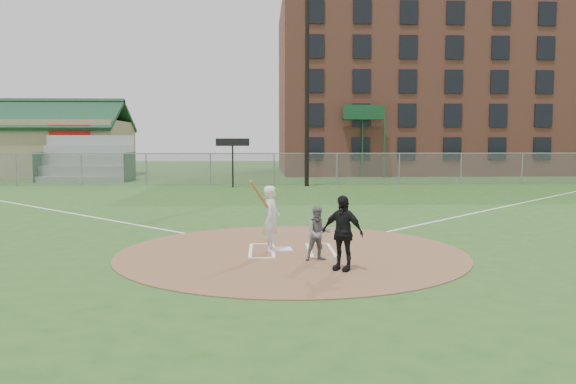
{
  "coord_description": "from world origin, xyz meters",
  "views": [
    {
      "loc": [
        -0.69,
        -13.42,
        2.65
      ],
      "look_at": [
        0.0,
        2.0,
        1.3
      ],
      "focal_mm": 35.0,
      "sensor_mm": 36.0,
      "label": 1
    }
  ],
  "objects_px": {
    "catcher": "(318,233)",
    "batter_at_plate": "(272,218)",
    "umpire": "(342,233)",
    "home_plate": "(282,249)"
  },
  "relations": [
    {
      "from": "catcher",
      "to": "batter_at_plate",
      "type": "bearing_deg",
      "value": 124.39
    },
    {
      "from": "home_plate",
      "to": "batter_at_plate",
      "type": "height_order",
      "value": "batter_at_plate"
    },
    {
      "from": "umpire",
      "to": "batter_at_plate",
      "type": "distance_m",
      "value": 2.52
    },
    {
      "from": "catcher",
      "to": "umpire",
      "type": "relative_size",
      "value": 0.78
    },
    {
      "from": "catcher",
      "to": "home_plate",
      "type": "bearing_deg",
      "value": 112.34
    },
    {
      "from": "home_plate",
      "to": "catcher",
      "type": "distance_m",
      "value": 1.59
    },
    {
      "from": "catcher",
      "to": "batter_at_plate",
      "type": "xyz_separation_m",
      "value": [
        -1.04,
        1.07,
        0.2
      ]
    },
    {
      "from": "catcher",
      "to": "umpire",
      "type": "height_order",
      "value": "umpire"
    },
    {
      "from": "home_plate",
      "to": "batter_at_plate",
      "type": "distance_m",
      "value": 0.85
    },
    {
      "from": "umpire",
      "to": "batter_at_plate",
      "type": "xyz_separation_m",
      "value": [
        -1.43,
        2.07,
        0.03
      ]
    }
  ]
}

